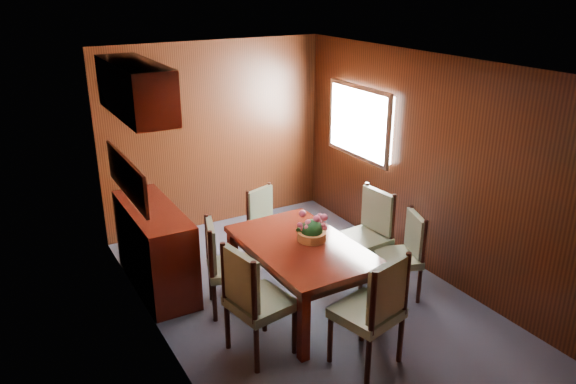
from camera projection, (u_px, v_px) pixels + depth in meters
ground at (305, 297)px, 5.84m from camera, size 4.50×4.50×0.00m
room_shell at (280, 140)px, 5.47m from camera, size 3.06×4.52×2.41m
sideboard at (155, 247)px, 5.91m from camera, size 0.48×1.40×0.90m
dining_table at (302, 253)px, 5.43m from camera, size 0.97×1.53×0.71m
chair_left_near at (252, 297)px, 4.75m from camera, size 0.55×0.57×1.05m
chair_left_far at (223, 261)px, 5.45m from camera, size 0.55×0.56×0.96m
chair_right_near at (404, 250)px, 5.71m from camera, size 0.54×0.55×0.92m
chair_right_far at (369, 230)px, 6.04m from camera, size 0.50×0.52×1.02m
chair_head at (375, 307)px, 4.60m from camera, size 0.60×0.58×1.06m
chair_foot at (266, 220)px, 6.49m from camera, size 0.52×0.51×0.87m
flower_centerpiece at (312, 226)px, 5.42m from camera, size 0.30×0.30×0.30m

